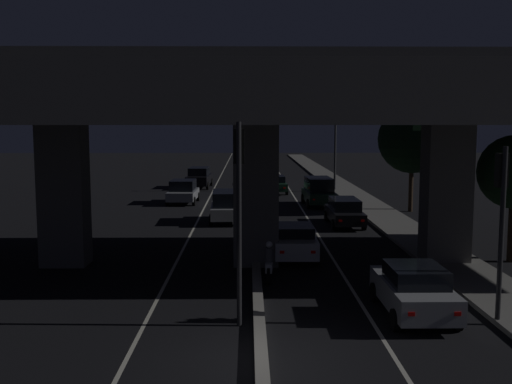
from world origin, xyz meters
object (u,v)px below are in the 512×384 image
traffic_light_left_of_median (239,189)px  car_black_third_oncoming (199,177)px  car_white_second (294,240)px  car_dark_green_fourth (319,191)px  car_black_third (344,211)px  car_grey_sixth (269,176)px  car_silver_lead_oncoming (227,206)px  car_dark_green_fifth (274,184)px  pedestrian_on_sidewalk (439,240)px  car_silver_lead (414,290)px  traffic_light_right_of_median (501,204)px  car_silver_second_oncoming (183,191)px  motorcycle_white_filtering_near (269,264)px  street_lamp (333,131)px

traffic_light_left_of_median → car_black_third_oncoming: traffic_light_left_of_median is taller
car_white_second → car_dark_green_fourth: size_ratio=0.95×
car_black_third → car_grey_sixth: size_ratio=1.14×
car_silver_lead_oncoming → car_dark_green_fifth: bearing=164.8°
car_white_second → pedestrian_on_sidewalk: 5.85m
car_white_second → car_grey_sixth: 30.80m
car_black_third → car_dark_green_fifth: 15.96m
traffic_light_left_of_median → car_silver_lead: 6.05m
traffic_light_right_of_median → car_black_third: 16.72m
traffic_light_left_of_median → car_silver_second_oncoming: traffic_light_left_of_median is taller
car_dark_green_fifth → pedestrian_on_sidewalk: pedestrian_on_sidewalk is taller
car_silver_second_oncoming → car_black_third_oncoming: car_black_third_oncoming is taller
car_black_third_oncoming → car_dark_green_fifth: bearing=60.9°
car_silver_lead → car_white_second: 8.16m
car_dark_green_fourth → car_silver_lead_oncoming: 9.10m
car_black_third → car_silver_second_oncoming: 13.71m
car_silver_lead → car_dark_green_fourth: 23.70m
car_black_third → motorcycle_white_filtering_near: size_ratio=2.36×
car_silver_lead → street_lamp: bearing=-3.8°
car_dark_green_fourth → pedestrian_on_sidewalk: size_ratio=2.49×
car_silver_lead → car_black_third_oncoming: (-9.19, 35.30, 0.15)m
car_silver_lead_oncoming → motorcycle_white_filtering_near: (1.99, -12.84, -0.34)m
traffic_light_left_of_median → pedestrian_on_sidewalk: (7.86, 6.89, -2.84)m
car_silver_lead → car_silver_second_oncoming: bearing=20.7°
car_silver_lead_oncoming → car_silver_second_oncoming: 8.83m
traffic_light_left_of_median → traffic_light_right_of_median: traffic_light_left_of_median is taller
street_lamp → car_black_third: size_ratio=1.88×
traffic_light_left_of_median → car_black_third: traffic_light_left_of_median is taller
street_lamp → motorcycle_white_filtering_near: (-6.20, -28.14, -4.44)m
car_dark_green_fifth → car_grey_sixth: 7.08m
car_silver_lead → motorcycle_white_filtering_near: size_ratio=2.10×
car_dark_green_fourth → car_silver_second_oncoming: 9.60m
car_white_second → car_silver_lead_oncoming: bearing=19.2°
car_silver_lead_oncoming → car_silver_second_oncoming: car_silver_lead_oncoming is taller
car_dark_green_fourth → car_grey_sixth: car_dark_green_fourth is taller
car_silver_lead → car_dark_green_fifth: car_silver_lead is taller
car_silver_lead → car_dark_green_fourth: bearing=-0.1°
street_lamp → car_black_third_oncoming: street_lamp is taller
traffic_light_left_of_median → car_silver_second_oncoming: 26.36m
traffic_light_right_of_median → motorcycle_white_filtering_near: traffic_light_right_of_median is taller
street_lamp → car_silver_lead_oncoming: street_lamp is taller
traffic_light_left_of_median → car_silver_lead: (5.15, 0.73, -3.09)m
car_silver_lead → motorcycle_white_filtering_near: bearing=45.1°
car_dark_green_fourth → car_black_third_oncoming: 14.80m
street_lamp → car_dark_green_fifth: (-4.84, -0.91, -4.31)m
traffic_light_right_of_median → car_silver_second_oncoming: size_ratio=1.26×
car_black_third → motorcycle_white_filtering_near: 12.48m
traffic_light_left_of_median → street_lamp: size_ratio=0.66×
car_dark_green_fifth → motorcycle_white_filtering_near: motorcycle_white_filtering_near is taller
traffic_light_left_of_median → car_silver_lead_oncoming: bearing=93.2°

